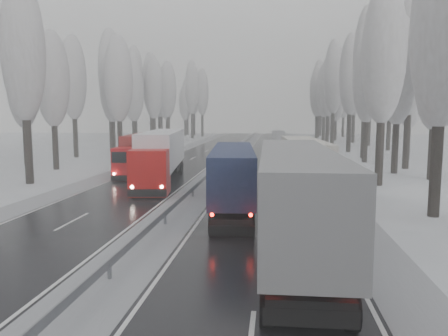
% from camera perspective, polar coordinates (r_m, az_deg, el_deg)
% --- Properties ---
extents(ground, '(260.00, 260.00, 0.00)m').
position_cam_1_polar(ground, '(13.30, -21.32, -19.69)').
color(ground, white).
rests_on(ground, ground).
extents(carriageway_right, '(7.50, 200.00, 0.03)m').
position_cam_1_polar(carriageway_right, '(40.87, 5.79, -1.33)').
color(carriageway_right, black).
rests_on(carriageway_right, ground).
extents(carriageway_left, '(7.50, 200.00, 0.03)m').
position_cam_1_polar(carriageway_left, '(42.33, -8.58, -1.09)').
color(carriageway_left, black).
rests_on(carriageway_left, ground).
extents(median_slush, '(3.00, 200.00, 0.04)m').
position_cam_1_polar(median_slush, '(41.27, -1.52, -1.21)').
color(median_slush, '#A0A2A8').
rests_on(median_slush, ground).
extents(shoulder_right, '(2.40, 200.00, 0.04)m').
position_cam_1_polar(shoulder_right, '(41.10, 12.70, -1.42)').
color(shoulder_right, '#A0A2A8').
rests_on(shoulder_right, ground).
extents(shoulder_left, '(2.40, 200.00, 0.04)m').
position_cam_1_polar(shoulder_left, '(43.88, -14.83, -0.96)').
color(shoulder_left, '#A0A2A8').
rests_on(shoulder_left, ground).
extents(median_guardrail, '(0.12, 200.00, 0.76)m').
position_cam_1_polar(median_guardrail, '(41.18, -1.53, -0.42)').
color(median_guardrail, slate).
rests_on(median_guardrail, ground).
extents(tree_16, '(3.60, 3.60, 16.53)m').
position_cam_1_polar(tree_16, '(28.11, 26.81, 16.05)').
color(tree_16, black).
rests_on(tree_16, ground).
extents(tree_18, '(3.60, 3.60, 16.58)m').
position_cam_1_polar(tree_18, '(38.78, 20.14, 13.68)').
color(tree_18, black).
rests_on(tree_18, ground).
extents(tree_19, '(3.60, 3.60, 14.57)m').
position_cam_1_polar(tree_19, '(43.99, 25.96, 10.88)').
color(tree_19, black).
rests_on(tree_19, ground).
extents(tree_20, '(3.60, 3.60, 15.71)m').
position_cam_1_polar(tree_20, '(47.38, 21.85, 11.62)').
color(tree_20, black).
rests_on(tree_20, ground).
extents(tree_21, '(3.60, 3.60, 18.62)m').
position_cam_1_polar(tree_21, '(52.00, 23.20, 13.16)').
color(tree_21, black).
rests_on(tree_21, ground).
extents(tree_22, '(3.60, 3.60, 15.86)m').
position_cam_1_polar(tree_22, '(57.33, 18.23, 10.96)').
color(tree_22, black).
rests_on(tree_22, ground).
extents(tree_23, '(3.60, 3.60, 13.55)m').
position_cam_1_polar(tree_23, '(62.61, 23.15, 9.03)').
color(tree_23, black).
rests_on(tree_23, ground).
extents(tree_24, '(3.60, 3.60, 20.49)m').
position_cam_1_polar(tree_24, '(63.07, 18.13, 13.26)').
color(tree_24, black).
rests_on(tree_24, ground).
extents(tree_25, '(3.60, 3.60, 19.44)m').
position_cam_1_polar(tree_25, '(68.50, 23.23, 11.95)').
color(tree_25, black).
rests_on(tree_25, ground).
extents(tree_26, '(3.60, 3.60, 18.78)m').
position_cam_1_polar(tree_26, '(72.94, 16.21, 11.56)').
color(tree_26, black).
rests_on(tree_26, ground).
extents(tree_27, '(3.60, 3.60, 17.62)m').
position_cam_1_polar(tree_27, '(78.24, 20.96, 10.50)').
color(tree_27, black).
rests_on(tree_27, ground).
extents(tree_28, '(3.60, 3.60, 19.62)m').
position_cam_1_polar(tree_28, '(83.35, 14.15, 11.38)').
color(tree_28, black).
rests_on(tree_28, ground).
extents(tree_29, '(3.60, 3.60, 18.11)m').
position_cam_1_polar(tree_29, '(88.43, 18.60, 10.33)').
color(tree_29, black).
rests_on(tree_29, ground).
extents(tree_30, '(3.60, 3.60, 17.86)m').
position_cam_1_polar(tree_30, '(92.95, 13.48, 10.22)').
color(tree_30, black).
rests_on(tree_30, ground).
extents(tree_31, '(3.60, 3.60, 18.58)m').
position_cam_1_polar(tree_31, '(97.77, 16.70, 10.22)').
color(tree_31, black).
rests_on(tree_31, ground).
extents(tree_32, '(3.60, 3.60, 17.33)m').
position_cam_1_polar(tree_32, '(100.38, 13.00, 9.78)').
color(tree_32, black).
rests_on(tree_32, ground).
extents(tree_33, '(3.60, 3.60, 14.33)m').
position_cam_1_polar(tree_33, '(104.65, 14.45, 8.57)').
color(tree_33, black).
rests_on(tree_33, ground).
extents(tree_34, '(3.60, 3.60, 17.63)m').
position_cam_1_polar(tree_34, '(107.36, 12.10, 9.71)').
color(tree_34, black).
rests_on(tree_34, ground).
extents(tree_35, '(3.60, 3.60, 18.25)m').
position_cam_1_polar(tree_35, '(112.56, 16.64, 9.64)').
color(tree_35, black).
rests_on(tree_35, ground).
extents(tree_36, '(3.60, 3.60, 20.23)m').
position_cam_1_polar(tree_36, '(117.36, 12.30, 10.26)').
color(tree_36, black).
rests_on(tree_36, ground).
extents(tree_37, '(3.60, 3.60, 16.37)m').
position_cam_1_polar(tree_37, '(122.06, 15.39, 8.88)').
color(tree_37, black).
rests_on(tree_37, ground).
extents(tree_38, '(3.60, 3.60, 17.97)m').
position_cam_1_polar(tree_38, '(127.95, 12.58, 9.32)').
color(tree_38, black).
rests_on(tree_38, ground).
extents(tree_39, '(3.60, 3.60, 16.19)m').
position_cam_1_polar(tree_39, '(132.19, 13.62, 8.72)').
color(tree_39, black).
rests_on(tree_39, ground).
extents(tree_58, '(3.60, 3.60, 17.21)m').
position_cam_1_polar(tree_58, '(41.12, -24.78, 13.63)').
color(tree_58, black).
rests_on(tree_58, ground).
extents(tree_60, '(3.60, 3.60, 14.84)m').
position_cam_1_polar(tree_60, '(50.61, -21.52, 10.68)').
color(tree_60, black).
rests_on(tree_60, ground).
extents(tree_61, '(3.60, 3.60, 13.95)m').
position_cam_1_polar(tree_61, '(56.88, -24.78, 9.48)').
color(tree_61, black).
rests_on(tree_61, ground).
extents(tree_62, '(3.60, 3.60, 16.04)m').
position_cam_1_polar(tree_62, '(57.83, -13.63, 11.19)').
color(tree_62, black).
rests_on(tree_62, ground).
extents(tree_63, '(3.60, 3.60, 16.88)m').
position_cam_1_polar(tree_63, '(64.60, -19.11, 11.02)').
color(tree_63, black).
rests_on(tree_63, ground).
extents(tree_64, '(3.60, 3.60, 15.42)m').
position_cam_1_polar(tree_64, '(67.71, -14.44, 10.18)').
color(tree_64, black).
rests_on(tree_64, ground).
extents(tree_65, '(3.60, 3.60, 19.48)m').
position_cam_1_polar(tree_65, '(72.27, -14.70, 12.01)').
color(tree_65, black).
rests_on(tree_65, ground).
extents(tree_66, '(3.60, 3.60, 15.23)m').
position_cam_1_polar(tree_66, '(76.73, -11.75, 9.75)').
color(tree_66, black).
rests_on(tree_66, ground).
extents(tree_67, '(3.60, 3.60, 17.09)m').
position_cam_1_polar(tree_67, '(81.03, -11.82, 10.43)').
color(tree_67, black).
rests_on(tree_67, ground).
extents(tree_68, '(3.60, 3.60, 16.65)m').
position_cam_1_polar(tree_68, '(82.79, -9.22, 10.22)').
color(tree_68, black).
rests_on(tree_68, ground).
extents(tree_69, '(3.60, 3.60, 19.35)m').
position_cam_1_polar(tree_69, '(88.12, -11.61, 11.08)').
color(tree_69, black).
rests_on(tree_69, ground).
extents(tree_70, '(3.60, 3.60, 17.09)m').
position_cam_1_polar(tree_70, '(92.47, -7.35, 10.07)').
color(tree_70, black).
rests_on(tree_70, ground).
extents(tree_71, '(3.60, 3.60, 19.61)m').
position_cam_1_polar(tree_71, '(97.65, -9.55, 10.80)').
color(tree_71, black).
rests_on(tree_71, ground).
extents(tree_72, '(3.60, 3.60, 15.11)m').
position_cam_1_polar(tree_72, '(102.10, -7.50, 9.05)').
color(tree_72, black).
rests_on(tree_72, ground).
extents(tree_73, '(3.60, 3.60, 17.22)m').
position_cam_1_polar(tree_73, '(106.75, -8.50, 9.66)').
color(tree_73, black).
rests_on(tree_73, ground).
extents(tree_74, '(3.60, 3.60, 19.68)m').
position_cam_1_polar(tree_74, '(111.95, -4.21, 10.39)').
color(tree_74, black).
rests_on(tree_74, ground).
extents(tree_75, '(3.60, 3.60, 18.60)m').
position_cam_1_polar(tree_75, '(117.82, -8.26, 9.83)').
color(tree_75, black).
rests_on(tree_75, ground).
extents(tree_76, '(3.60, 3.60, 18.55)m').
position_cam_1_polar(tree_76, '(120.96, -2.88, 9.80)').
color(tree_76, black).
rests_on(tree_76, ground).
extents(tree_77, '(3.60, 3.60, 14.32)m').
position_cam_1_polar(tree_77, '(125.81, -5.11, 8.44)').
color(tree_77, black).
rests_on(tree_77, ground).
extents(tree_78, '(3.60, 3.60, 19.55)m').
position_cam_1_polar(tree_78, '(128.08, -3.96, 9.92)').
color(tree_78, black).
rests_on(tree_78, ground).
extents(tree_79, '(3.60, 3.60, 17.07)m').
position_cam_1_polar(tree_79, '(132.46, -4.82, 9.12)').
color(tree_79, black).
rests_on(tree_79, ground).
extents(truck_grey_tarp, '(3.05, 17.54, 4.48)m').
position_cam_1_polar(truck_grey_tarp, '(18.96, 9.18, -3.01)').
color(truck_grey_tarp, '#49494D').
rests_on(truck_grey_tarp, ground).
extents(truck_blue_box, '(3.63, 15.19, 3.86)m').
position_cam_1_polar(truck_blue_box, '(27.73, 1.18, -0.54)').
color(truck_blue_box, '#1E264B').
rests_on(truck_blue_box, ground).
extents(truck_cream_box, '(3.47, 15.70, 4.00)m').
position_cam_1_polar(truck_cream_box, '(35.03, 10.18, 1.04)').
color(truck_cream_box, '#A39C91').
rests_on(truck_cream_box, ground).
extents(box_truck_distant, '(2.59, 8.02, 2.98)m').
position_cam_1_polar(box_truck_distant, '(85.82, 7.14, 3.97)').
color(box_truck_distant, '#AFB1B6').
rests_on(box_truck_distant, ground).
extents(truck_red_white, '(4.93, 17.44, 4.43)m').
position_cam_1_polar(truck_red_white, '(38.43, -8.19, 1.97)').
color(truck_red_white, '#B40A0A').
rests_on(truck_red_white, ground).
extents(truck_red_red, '(3.81, 15.32, 3.90)m').
position_cam_1_polar(truck_red_red, '(46.36, -10.53, 2.37)').
color(truck_red_red, red).
rests_on(truck_red_red, ground).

